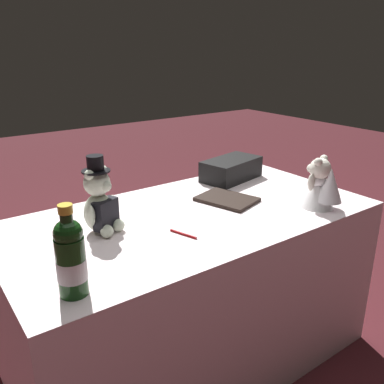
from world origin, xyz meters
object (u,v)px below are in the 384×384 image
object	(u,v)px
champagne_bottle	(71,257)
gift_case_black	(231,169)
guestbook	(227,199)
signing_pen	(185,234)
teddy_bear_groom	(100,202)
teddy_bear_bride	(322,186)

from	to	relation	value
champagne_bottle	gift_case_black	xyz separation A→B (m)	(-1.10, -0.56, -0.07)
champagne_bottle	guestbook	world-z (taller)	champagne_bottle
champagne_bottle	signing_pen	bearing A→B (deg)	-164.97
teddy_bear_groom	champagne_bottle	bearing A→B (deg)	54.92
teddy_bear_groom	guestbook	size ratio (longest dim) A/B	1.18
teddy_bear_bride	teddy_bear_groom	bearing A→B (deg)	-20.53
champagne_bottle	guestbook	distance (m)	0.93
guestbook	signing_pen	bearing A→B (deg)	10.03
champagne_bottle	signing_pen	distance (m)	0.52
teddy_bear_bride	signing_pen	distance (m)	0.68
teddy_bear_groom	champagne_bottle	distance (m)	0.43
champagne_bottle	gift_case_black	distance (m)	1.24
teddy_bear_bride	champagne_bottle	bearing A→B (deg)	0.73
teddy_bear_groom	gift_case_black	xyz separation A→B (m)	(-0.85, -0.21, -0.07)
teddy_bear_groom	teddy_bear_bride	world-z (taller)	teddy_bear_groom
teddy_bear_groom	guestbook	xyz separation A→B (m)	(-0.61, 0.03, -0.11)
teddy_bear_bride	guestbook	world-z (taller)	teddy_bear_bride
guestbook	teddy_bear_groom	bearing A→B (deg)	-19.77
teddy_bear_groom	champagne_bottle	xyz separation A→B (m)	(0.25, 0.35, -0.00)
guestbook	gift_case_black	bearing A→B (deg)	-150.96
gift_case_black	teddy_bear_groom	bearing A→B (deg)	14.02
signing_pen	teddy_bear_groom	bearing A→B (deg)	-42.71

